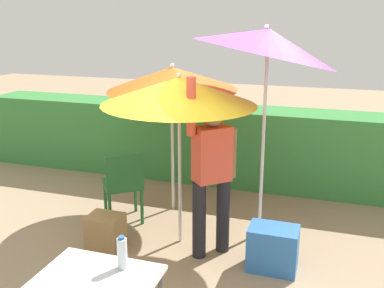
# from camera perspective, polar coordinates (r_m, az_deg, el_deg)

# --- Properties ---
(ground_plane) EXTENTS (24.00, 24.00, 0.00)m
(ground_plane) POSITION_cam_1_polar(r_m,az_deg,el_deg) (4.94, -1.11, -13.31)
(ground_plane) COLOR #9E8466
(hedge_row) EXTENTS (8.00, 0.70, 1.13)m
(hedge_row) POSITION_cam_1_polar(r_m,az_deg,el_deg) (6.67, 5.02, -0.14)
(hedge_row) COLOR #38843D
(hedge_row) RESTS_ON ground_plane
(umbrella_rainbow) EXTENTS (1.59, 1.60, 1.88)m
(umbrella_rainbow) POSITION_cam_1_polar(r_m,az_deg,el_deg) (5.42, -2.58, 8.32)
(umbrella_rainbow) COLOR silver
(umbrella_rainbow) RESTS_ON ground_plane
(umbrella_orange) EXTENTS (1.55, 1.52, 2.51)m
(umbrella_orange) POSITION_cam_1_polar(r_m,az_deg,el_deg) (4.75, 9.54, 12.70)
(umbrella_orange) COLOR silver
(umbrella_orange) RESTS_ON ground_plane
(umbrella_yellow) EXTENTS (1.60, 1.60, 1.87)m
(umbrella_yellow) POSITION_cam_1_polar(r_m,az_deg,el_deg) (4.55, -1.65, 6.76)
(umbrella_yellow) COLOR silver
(umbrella_yellow) RESTS_ON ground_plane
(person_vendor) EXTENTS (0.46, 0.45, 1.88)m
(person_vendor) POSITION_cam_1_polar(r_m,az_deg,el_deg) (4.48, 2.54, -3.30)
(person_vendor) COLOR black
(person_vendor) RESTS_ON ground_plane
(chair_plastic) EXTENTS (0.62, 0.62, 0.89)m
(chair_plastic) POSITION_cam_1_polar(r_m,az_deg,el_deg) (5.38, -8.76, -4.90)
(chair_plastic) COLOR #236633
(chair_plastic) RESTS_ON ground_plane
(cooler_box) EXTENTS (0.48, 0.33, 0.44)m
(cooler_box) POSITION_cam_1_polar(r_m,az_deg,el_deg) (4.57, 10.29, -12.99)
(cooler_box) COLOR #2D6BB7
(cooler_box) RESTS_ON ground_plane
(crate_cardboard) EXTENTS (0.37, 0.30, 0.36)m
(crate_cardboard) POSITION_cam_1_polar(r_m,az_deg,el_deg) (5.00, -10.97, -10.87)
(crate_cardboard) COLOR #9E7A4C
(crate_cardboard) RESTS_ON ground_plane
(bottle_water) EXTENTS (0.07, 0.07, 0.24)m
(bottle_water) POSITION_cam_1_polar(r_m,az_deg,el_deg) (3.18, -8.91, -13.59)
(bottle_water) COLOR silver
(bottle_water) RESTS_ON folding_table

